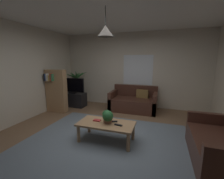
{
  "coord_description": "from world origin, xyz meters",
  "views": [
    {
      "loc": [
        1.09,
        -2.93,
        1.7
      ],
      "look_at": [
        0.0,
        0.3,
        1.05
      ],
      "focal_mm": 24.67,
      "sensor_mm": 36.0,
      "label": 1
    }
  ],
  "objects": [
    {
      "name": "book_on_table_0",
      "position": [
        -0.23,
        -0.05,
        0.42
      ],
      "size": [
        0.16,
        0.09,
        0.03
      ],
      "primitive_type": "cube",
      "rotation": [
        0.0,
        0.0,
        0.03
      ],
      "color": "#B22D2D",
      "rests_on": "coffee_table"
    },
    {
      "name": "potted_plant_on_table",
      "position": [
        0.03,
        -0.09,
        0.56
      ],
      "size": [
        0.24,
        0.23,
        0.28
      ],
      "color": "brown",
      "rests_on": "coffee_table"
    },
    {
      "name": "floor",
      "position": [
        0.0,
        0.0,
        -0.01
      ],
      "size": [
        5.22,
        5.33,
        0.02
      ],
      "primitive_type": "cube",
      "color": "brown",
      "rests_on": "ground"
    },
    {
      "name": "remote_on_table_0",
      "position": [
        0.13,
        0.02,
        0.42
      ],
      "size": [
        0.17,
        0.1,
        0.02
      ],
      "primitive_type": "cube",
      "rotation": [
        0.0,
        0.0,
        1.87
      ],
      "color": "black",
      "rests_on": "coffee_table"
    },
    {
      "name": "wall_left",
      "position": [
        -2.64,
        0.0,
        1.34
      ],
      "size": [
        0.06,
        5.33,
        2.68
      ],
      "primitive_type": "cube",
      "color": "beige",
      "rests_on": "ground"
    },
    {
      "name": "remote_on_table_1",
      "position": [
        0.28,
        -0.13,
        0.42
      ],
      "size": [
        0.17,
        0.08,
        0.02
      ],
      "primitive_type": "cube",
      "rotation": [
        0.0,
        0.0,
        4.53
      ],
      "color": "black",
      "rests_on": "coffee_table"
    },
    {
      "name": "window_pane",
      "position": [
        0.19,
        2.66,
        1.35
      ],
      "size": [
        1.06,
        0.01,
        1.06
      ],
      "primitive_type": "cube",
      "color": "white"
    },
    {
      "name": "tv",
      "position": [
        -2.06,
        1.89,
        0.79
      ],
      "size": [
        0.91,
        0.16,
        0.56
      ],
      "color": "black",
      "rests_on": "tv_stand"
    },
    {
      "name": "coffee_table",
      "position": [
        -0.0,
        -0.08,
        0.34
      ],
      "size": [
        1.18,
        0.6,
        0.41
      ],
      "color": "#A87F56",
      "rests_on": "ground"
    },
    {
      "name": "ceiling",
      "position": [
        0.0,
        0.0,
        2.69
      ],
      "size": [
        5.22,
        5.33,
        0.02
      ],
      "primitive_type": "cube",
      "color": "white"
    },
    {
      "name": "tv_stand",
      "position": [
        -2.06,
        1.91,
        0.25
      ],
      "size": [
        0.9,
        0.44,
        0.5
      ],
      "primitive_type": "cube",
      "color": "black",
      "rests_on": "ground"
    },
    {
      "name": "bookshelf_corner",
      "position": [
        -2.25,
        1.19,
        0.72
      ],
      "size": [
        0.7,
        0.31,
        1.4
      ],
      "color": "#A87F56",
      "rests_on": "ground"
    },
    {
      "name": "pendant_lamp",
      "position": [
        -0.0,
        -0.08,
        2.24
      ],
      "size": [
        0.31,
        0.31,
        0.54
      ],
      "color": "black"
    },
    {
      "name": "wall_back",
      "position": [
        0.0,
        2.69,
        1.34
      ],
      "size": [
        5.34,
        0.06,
        2.68
      ],
      "primitive_type": "cube",
      "color": "beige",
      "rests_on": "ground"
    },
    {
      "name": "potted_palm_corner",
      "position": [
        -2.2,
        2.39,
        0.65
      ],
      "size": [
        0.92,
        0.77,
        1.37
      ],
      "color": "beige",
      "rests_on": "ground"
    },
    {
      "name": "couch_under_window",
      "position": [
        0.16,
        2.16,
        0.27
      ],
      "size": [
        1.56,
        0.89,
        0.82
      ],
      "color": "#47281E",
      "rests_on": "ground"
    },
    {
      "name": "rug",
      "position": [
        0.0,
        -0.2,
        0.0
      ],
      "size": [
        3.39,
        2.93,
        0.01
      ],
      "primitive_type": "cube",
      "color": "slate",
      "rests_on": "ground"
    },
    {
      "name": "couch_right_side",
      "position": [
        2.1,
        -0.16,
        0.27
      ],
      "size": [
        0.89,
        1.5,
        0.82
      ],
      "rotation": [
        0.0,
        0.0,
        -1.57
      ],
      "color": "#47281E",
      "rests_on": "ground"
    }
  ]
}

